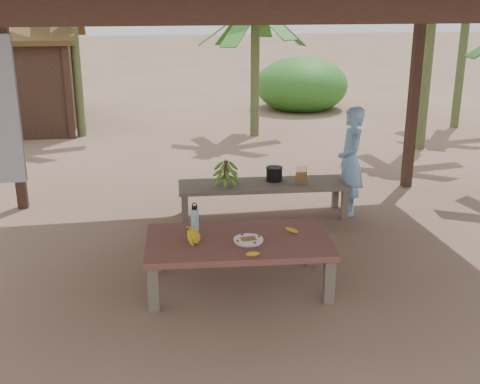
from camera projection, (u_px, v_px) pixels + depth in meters
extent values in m
plane|color=brown|center=(256.00, 262.00, 6.57)|extent=(80.00, 80.00, 0.00)
cube|color=black|center=(12.00, 110.00, 7.84)|extent=(0.13, 0.13, 2.70)
cube|color=black|center=(414.00, 98.00, 8.77)|extent=(0.13, 0.13, 2.70)
cube|color=black|center=(337.00, 8.00, 3.58)|extent=(5.80, 0.14, 0.18)
cube|color=black|center=(223.00, 1.00, 7.88)|extent=(5.80, 0.14, 0.18)
cube|color=brown|center=(153.00, 288.00, 5.51)|extent=(0.11, 0.11, 0.44)
cube|color=brown|center=(329.00, 281.00, 5.65)|extent=(0.11, 0.11, 0.44)
cube|color=brown|center=(157.00, 251.00, 6.30)|extent=(0.11, 0.11, 0.44)
cube|color=brown|center=(311.00, 245.00, 6.45)|extent=(0.11, 0.11, 0.44)
cube|color=maroon|center=(238.00, 242.00, 5.90)|extent=(1.87, 1.14, 0.06)
cube|color=brown|center=(185.00, 210.00, 7.57)|extent=(0.09, 0.09, 0.40)
cube|color=brown|center=(345.00, 204.00, 7.78)|extent=(0.09, 0.09, 0.40)
cube|color=brown|center=(184.00, 199.00, 8.00)|extent=(0.09, 0.09, 0.40)
cube|color=brown|center=(335.00, 193.00, 8.21)|extent=(0.09, 0.09, 0.40)
cube|color=brown|center=(264.00, 185.00, 7.82)|extent=(2.23, 0.74, 0.05)
cylinder|color=white|center=(248.00, 241.00, 5.82)|extent=(0.27, 0.27, 0.01)
cylinder|color=white|center=(248.00, 240.00, 5.81)|extent=(0.29, 0.29, 0.02)
cube|color=brown|center=(248.00, 239.00, 5.81)|extent=(0.15, 0.11, 0.02)
ellipsoid|color=yellow|center=(253.00, 254.00, 5.50)|extent=(0.16, 0.07, 0.04)
ellipsoid|color=yellow|center=(292.00, 230.00, 6.06)|extent=(0.14, 0.14, 0.04)
cylinder|color=#43C3D4|center=(195.00, 220.00, 6.08)|extent=(0.08, 0.08, 0.23)
cylinder|color=black|center=(195.00, 208.00, 6.04)|extent=(0.06, 0.06, 0.03)
torus|color=black|center=(194.00, 205.00, 6.03)|extent=(0.05, 0.01, 0.05)
cylinder|color=black|center=(274.00, 174.00, 7.89)|extent=(0.21, 0.21, 0.18)
imported|color=#73A7DA|center=(350.00, 161.00, 7.82)|extent=(0.41, 0.56, 1.43)
cylinder|color=#596638|center=(428.00, 61.00, 10.91)|extent=(0.18, 0.18, 3.29)
cylinder|color=#596638|center=(255.00, 71.00, 12.10)|extent=(0.18, 0.18, 2.64)
cylinder|color=#596638|center=(75.00, 51.00, 11.93)|extent=(0.18, 0.18, 3.44)
cylinder|color=#596638|center=(462.00, 52.00, 12.76)|extent=(0.18, 0.18, 3.27)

